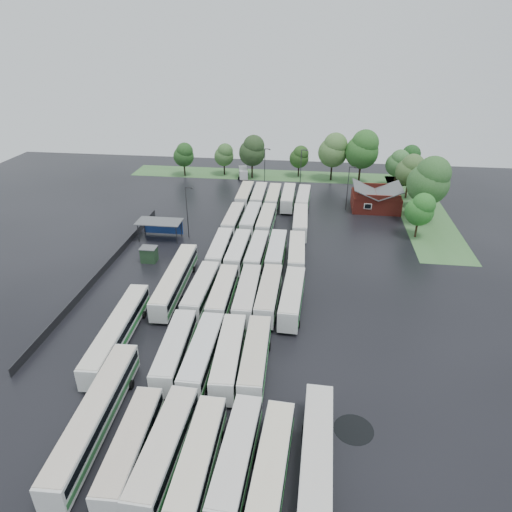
# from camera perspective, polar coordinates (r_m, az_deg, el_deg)

# --- Properties ---
(ground) EXTENTS (160.00, 160.00, 0.00)m
(ground) POSITION_cam_1_polar(r_m,az_deg,el_deg) (64.57, -3.17, -6.66)
(ground) COLOR black
(ground) RESTS_ON ground
(brick_building) EXTENTS (10.07, 8.60, 5.39)m
(brick_building) POSITION_cam_1_polar(r_m,az_deg,el_deg) (102.27, 14.72, 6.70)
(brick_building) COLOR maroon
(brick_building) RESTS_ON ground
(wash_shed) EXTENTS (8.20, 4.20, 3.58)m
(wash_shed) POSITION_cam_1_polar(r_m,az_deg,el_deg) (86.22, -11.90, 4.03)
(wash_shed) COLOR #2D2D30
(wash_shed) RESTS_ON ground
(utility_hut) EXTENTS (2.70, 2.20, 2.62)m
(utility_hut) POSITION_cam_1_polar(r_m,az_deg,el_deg) (78.55, -13.22, 0.21)
(utility_hut) COLOR #1C381F
(utility_hut) RESTS_ON ground
(grass_strip_north) EXTENTS (80.00, 10.00, 0.01)m
(grass_strip_north) POSITION_cam_1_polar(r_m,az_deg,el_deg) (123.19, 3.24, 10.02)
(grass_strip_north) COLOR #3D6D36
(grass_strip_north) RESTS_ON ground
(grass_strip_east) EXTENTS (10.00, 50.00, 0.01)m
(grass_strip_east) POSITION_cam_1_polar(r_m,az_deg,el_deg) (104.71, 20.04, 5.31)
(grass_strip_east) COLOR #3D6D36
(grass_strip_east) RESTS_ON ground
(west_fence) EXTENTS (0.10, 50.00, 1.20)m
(west_fence) POSITION_cam_1_polar(r_m,az_deg,el_deg) (77.43, -18.46, -1.53)
(west_fence) COLOR #2D2D30
(west_fence) RESTS_ON ground
(bus_r0c0) EXTENTS (3.06, 12.34, 3.41)m
(bus_r0c0) POSITION_cam_1_polar(r_m,az_deg,el_deg) (45.66, -15.37, -22.07)
(bus_r0c0) COLOR silver
(bus_r0c0) RESTS_ON ground
(bus_r0c1) EXTENTS (3.07, 12.85, 3.56)m
(bus_r0c1) POSITION_cam_1_polar(r_m,az_deg,el_deg) (44.77, -11.35, -22.61)
(bus_r0c1) COLOR silver
(bus_r0c1) RESTS_ON ground
(bus_r0c2) EXTENTS (2.65, 12.27, 3.41)m
(bus_r0c2) POSITION_cam_1_polar(r_m,az_deg,el_deg) (43.76, -7.20, -23.88)
(bus_r0c2) COLOR silver
(bus_r0c2) RESTS_ON ground
(bus_r0c3) EXTENTS (3.10, 12.38, 3.42)m
(bus_r0c3) POSITION_cam_1_polar(r_m,az_deg,el_deg) (43.60, -2.45, -23.87)
(bus_r0c3) COLOR silver
(bus_r0c3) RESTS_ON ground
(bus_r0c4) EXTENTS (3.18, 12.27, 3.38)m
(bus_r0c4) POSITION_cam_1_polar(r_m,az_deg,el_deg) (43.16, 2.01, -24.62)
(bus_r0c4) COLOR silver
(bus_r0c4) RESTS_ON ground
(bus_r1c0) EXTENTS (3.31, 12.72, 3.51)m
(bus_r1c0) POSITION_cam_1_polar(r_m,az_deg,el_deg) (54.87, -10.10, -11.51)
(bus_r1c0) COLOR silver
(bus_r1c0) RESTS_ON ground
(bus_r1c1) EXTENTS (2.73, 12.69, 3.53)m
(bus_r1c1) POSITION_cam_1_polar(r_m,az_deg,el_deg) (53.83, -6.72, -12.08)
(bus_r1c1) COLOR silver
(bus_r1c1) RESTS_ON ground
(bus_r1c2) EXTENTS (3.32, 12.80, 3.53)m
(bus_r1c2) POSITION_cam_1_polar(r_m,az_deg,el_deg) (53.29, -3.41, -12.39)
(bus_r1c2) COLOR silver
(bus_r1c2) RESTS_ON ground
(bus_r1c3) EXTENTS (3.05, 12.66, 3.50)m
(bus_r1c3) POSITION_cam_1_polar(r_m,az_deg,el_deg) (53.02, -0.09, -12.59)
(bus_r1c3) COLOR silver
(bus_r1c3) RESTS_ON ground
(bus_r2c0) EXTENTS (2.85, 12.68, 3.52)m
(bus_r2c0) POSITION_cam_1_polar(r_m,az_deg,el_deg) (65.44, -6.86, -4.33)
(bus_r2c0) COLOR silver
(bus_r2c0) RESTS_ON ground
(bus_r2c1) EXTENTS (2.81, 12.36, 3.43)m
(bus_r2c1) POSITION_cam_1_polar(r_m,az_deg,el_deg) (64.51, -4.17, -4.74)
(bus_r2c1) COLOR silver
(bus_r2c1) RESTS_ON ground
(bus_r2c2) EXTENTS (2.94, 12.65, 3.51)m
(bus_r2c2) POSITION_cam_1_polar(r_m,az_deg,el_deg) (64.12, -1.10, -4.84)
(bus_r2c2) COLOR silver
(bus_r2c2) RESTS_ON ground
(bus_r2c3) EXTENTS (2.79, 12.67, 3.52)m
(bus_r2c3) POSITION_cam_1_polar(r_m,az_deg,el_deg) (64.16, 1.61, -4.81)
(bus_r2c3) COLOR silver
(bus_r2c3) RESTS_ON ground
(bus_r2c4) EXTENTS (3.12, 12.81, 3.54)m
(bus_r2c4) POSITION_cam_1_polar(r_m,az_deg,el_deg) (63.60, 4.52, -5.20)
(bus_r2c4) COLOR silver
(bus_r2c4) RESTS_ON ground
(bus_r3c0) EXTENTS (2.85, 12.27, 3.40)m
(bus_r3c0) POSITION_cam_1_polar(r_m,az_deg,el_deg) (77.01, -4.53, 0.78)
(bus_r3c0) COLOR silver
(bus_r3c0) RESTS_ON ground
(bus_r3c1) EXTENTS (2.68, 12.32, 3.42)m
(bus_r3c1) POSITION_cam_1_polar(r_m,az_deg,el_deg) (76.19, -2.24, 0.56)
(bus_r3c1) COLOR silver
(bus_r3c1) RESTS_ON ground
(bus_r3c2) EXTENTS (2.74, 12.17, 3.38)m
(bus_r3c2) POSITION_cam_1_polar(r_m,az_deg,el_deg) (75.86, 0.11, 0.44)
(bus_r3c2) COLOR silver
(bus_r3c2) RESTS_ON ground
(bus_r3c3) EXTENTS (2.66, 12.43, 3.46)m
(bus_r3c3) POSITION_cam_1_polar(r_m,az_deg,el_deg) (75.93, 2.56, 0.47)
(bus_r3c3) COLOR silver
(bus_r3c3) RESTS_ON ground
(bus_r3c4) EXTENTS (3.00, 12.43, 3.44)m
(bus_r3c4) POSITION_cam_1_polar(r_m,az_deg,el_deg) (75.70, 5.10, 0.29)
(bus_r3c4) COLOR silver
(bus_r3c4) RESTS_ON ground
(bus_r4c0) EXTENTS (2.63, 12.19, 3.39)m
(bus_r4c0) POSITION_cam_1_polar(r_m,az_deg,el_deg) (88.97, -2.84, 4.53)
(bus_r4c0) COLOR silver
(bus_r4c0) RESTS_ON ground
(bus_r4c1) EXTENTS (2.70, 12.26, 3.41)m
(bus_r4c1) POSITION_cam_1_polar(r_m,az_deg,el_deg) (89.01, -0.65, 4.58)
(bus_r4c1) COLOR silver
(bus_r4c1) RESTS_ON ground
(bus_r4c2) EXTENTS (2.78, 12.48, 3.47)m
(bus_r4c2) POSITION_cam_1_polar(r_m,az_deg,el_deg) (88.10, 1.30, 4.36)
(bus_r4c2) COLOR silver
(bus_r4c2) RESTS_ON ground
(bus_r4c4) EXTENTS (2.98, 12.68, 3.51)m
(bus_r4c4) POSITION_cam_1_polar(r_m,az_deg,el_deg) (88.07, 5.55, 4.25)
(bus_r4c4) COLOR silver
(bus_r4c4) RESTS_ON ground
(bus_r5c0) EXTENTS (2.78, 12.37, 3.44)m
(bus_r5c0) POSITION_cam_1_polar(r_m,az_deg,el_deg) (102.02, -1.41, 7.55)
(bus_r5c0) COLOR silver
(bus_r5c0) RESTS_ON ground
(bus_r5c1) EXTENTS (2.75, 12.15, 3.37)m
(bus_r5c1) POSITION_cam_1_polar(r_m,az_deg,el_deg) (101.57, 0.38, 7.45)
(bus_r5c1) COLOR silver
(bus_r5c1) RESTS_ON ground
(bus_r5c2) EXTENTS (2.66, 12.24, 3.40)m
(bus_r5c2) POSITION_cam_1_polar(r_m,az_deg,el_deg) (100.74, 2.18, 7.27)
(bus_r5c2) COLOR silver
(bus_r5c2) RESTS_ON ground
(bus_r5c3) EXTENTS (2.62, 12.20, 3.39)m
(bus_r5c3) POSITION_cam_1_polar(r_m,az_deg,el_deg) (101.00, 4.05, 7.27)
(bus_r5c3) COLOR silver
(bus_r5c3) RESTS_ON ground
(bus_r5c4) EXTENTS (2.90, 12.15, 3.36)m
(bus_r5c4) POSITION_cam_1_polar(r_m,az_deg,el_deg) (100.42, 5.91, 7.07)
(bus_r5c4) COLOR silver
(bus_r5c4) RESTS_ON ground
(artic_bus_west_a) EXTENTS (3.34, 18.53, 3.42)m
(artic_bus_west_a) POSITION_cam_1_polar(r_m,az_deg,el_deg) (49.28, -19.43, -18.26)
(artic_bus_west_a) COLOR silver
(artic_bus_west_a) RESTS_ON ground
(artic_bus_west_b) EXTENTS (3.18, 18.60, 3.44)m
(artic_bus_west_b) POSITION_cam_1_polar(r_m,az_deg,el_deg) (68.87, -10.05, -2.90)
(artic_bus_west_b) COLOR silver
(artic_bus_west_b) RESTS_ON ground
(artic_bus_west_c) EXTENTS (3.36, 18.24, 3.37)m
(artic_bus_west_c) POSITION_cam_1_polar(r_m,az_deg,el_deg) (59.57, -16.90, -9.00)
(artic_bus_west_c) COLOR silver
(artic_bus_west_c) RESTS_ON ground
(artic_bus_east) EXTENTS (3.08, 18.87, 3.49)m
(artic_bus_east) POSITION_cam_1_polar(r_m,az_deg,el_deg) (42.62, 7.47, -25.67)
(artic_bus_east) COLOR silver
(artic_bus_east) RESTS_ON ground
(minibus) EXTENTS (3.20, 5.97, 2.47)m
(minibus) POSITION_cam_1_polar(r_m,az_deg,el_deg) (120.92, -1.62, 10.40)
(minibus) COLOR silver
(minibus) RESTS_ON ground
(tree_north_0) EXTENTS (5.31, 5.31, 8.80)m
(tree_north_0) POSITION_cam_1_polar(r_m,az_deg,el_deg) (122.78, -8.99, 12.42)
(tree_north_0) COLOR black
(tree_north_0) RESTS_ON ground
(tree_north_1) EXTENTS (5.08, 5.08, 8.41)m
(tree_north_1) POSITION_cam_1_polar(r_m,az_deg,el_deg) (122.51, -3.98, 12.52)
(tree_north_1) COLOR black
(tree_north_1) RESTS_ON ground
(tree_north_2) EXTENTS (6.73, 6.73, 11.15)m
(tree_north_2) POSITION_cam_1_polar(r_m,az_deg,el_deg) (119.22, -0.42, 13.06)
(tree_north_2) COLOR black
(tree_north_2) RESTS_ON ground
(tree_north_3) EXTENTS (4.97, 4.97, 8.23)m
(tree_north_3) POSITION_cam_1_polar(r_m,az_deg,el_deg) (121.19, 5.48, 12.25)
(tree_north_3) COLOR black
(tree_north_3) RESTS_ON ground
(tree_north_4) EXTENTS (7.33, 7.33, 12.14)m
(tree_north_4) POSITION_cam_1_polar(r_m,az_deg,el_deg) (118.70, 9.68, 12.95)
(tree_north_4) COLOR black
(tree_north_4) RESTS_ON ground
(tree_north_5) EXTENTS (8.12, 8.12, 13.44)m
(tree_north_5) POSITION_cam_1_polar(r_m,az_deg,el_deg) (117.27, 13.22, 12.88)
(tree_north_5) COLOR black
(tree_north_5) RESTS_ON ground
(tree_north_6) EXTENTS (5.59, 5.59, 9.26)m
(tree_north_6) POSITION_cam_1_polar(r_m,az_deg,el_deg) (123.23, 18.62, 11.56)
(tree_north_6) COLOR #332513
(tree_north_6) RESTS_ON ground
(tree_east_0) EXTENTS (5.27, 5.27, 8.73)m
(tree_east_0) POSITION_cam_1_polar(r_m,az_deg,el_deg) (89.05, 19.91, 5.53)
(tree_east_0) COLOR #312415
(tree_east_0) RESTS_ON ground
(tree_east_1) EXTENTS (8.16, 8.16, 13.52)m
(tree_east_1) POSITION_cam_1_polar(r_m,az_deg,el_deg) (96.10, 20.91, 8.84)
(tree_east_1) COLOR #332418
(tree_east_1) RESTS_ON ground
(tree_east_2) EXTENTS (4.93, 4.90, 8.12)m
(tree_east_2) POSITION_cam_1_polar(r_m,az_deg,el_deg) (104.73, 20.04, 8.36)
(tree_east_2) COLOR black
(tree_east_2) RESTS_ON ground
(tree_east_3) EXTENTS (6.23, 6.23, 10.33)m
(tree_east_3) POSITION_cam_1_polar(r_m,az_deg,el_deg) (109.83, 18.76, 10.16)
(tree_east_3) COLOR #3A2215
(tree_east_3) RESTS_ON ground
(tree_east_4) EXTENTS (5.59, 5.59, 9.25)m
(tree_east_4) POSITION_cam_1_polar(r_m,az_deg,el_deg) (117.56, 17.35, 11.05)
(tree_east_4) COLOR black
(tree_east_4) RESTS_ON ground
(lamp_post_ne) EXTENTS (1.48, 0.29, 9.61)m
(lamp_post_ne) POSITION_cam_1_polar(r_m,az_deg,el_deg) (99.02, 11.49, 8.67)
(lamp_post_ne) COLOR #2D2D30
(lamp_post_ne) RESTS_ON ground
(lamp_post_nw) EXTENTS (1.51, 0.29, 9.81)m
(lamp_post_nw) POSITION_cam_1_polar(r_m,az_deg,el_deg) (84.79, -8.55, 5.90)
(lamp_post_nw) COLOR #2D2D30
(lamp_post_nw) RESTS_ON ground
(lamp_post_back_w) EXTENTS (1.46, 0.28, 9.49)m
(lamp_post_back_w) POSITION_cam_1_polar(r_m,az_deg,el_deg) (112.35, 1.17, 11.32)
(lamp_post_back_w) COLOR #2D2D30
(lamp_post_back_w) RESTS_ON ground
(lamp_post_back_e) EXTENTS (1.52, 0.30, 9.86)m
(lamp_post_back_e) POSITION_cam_1_polar(r_m,az_deg,el_deg) (110.42, 5.70, 11.03)
(lamp_post_back_e) COLOR #2D2D30
(lamp_post_back_e) RESTS_ON ground
(puddle_0) EXTENTS (5.73, 5.73, 0.01)m
(puddle_0) POSITION_cam_1_polar(r_m,az_deg,el_deg) (50.49, -7.75, -18.31)
(puddle_0) COLOR black
(puddle_0) RESTS_ON ground
(puddle_1) EXTENTS (3.34, 3.34, 0.01)m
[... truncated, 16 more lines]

